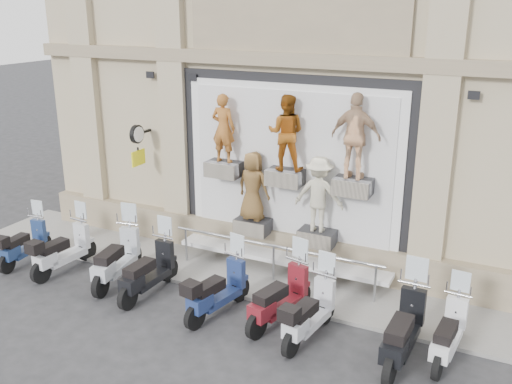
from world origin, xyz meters
TOP-DOWN VIEW (x-y plane):
  - ground at (0.00, 0.00)m, footprint 90.00×90.00m
  - sidewalk at (0.00, 2.10)m, footprint 16.00×2.20m
  - building at (0.00, 7.00)m, footprint 14.00×8.60m
  - shop_vitrine at (0.13, 2.75)m, footprint 5.60×0.83m
  - guard_rail at (0.00, 2.00)m, footprint 5.06×0.10m
  - clock_sign_bracket at (-3.90, 2.47)m, footprint 0.10×0.80m
  - scooter_a at (-5.84, 0.35)m, footprint 0.67×1.77m
  - scooter_b at (-4.65, 0.41)m, footprint 0.70×1.94m
  - scooter_c at (-3.17, 0.51)m, footprint 0.92×2.11m
  - scooter_d at (-2.18, 0.33)m, footprint 0.64×1.98m
  - scooter_e at (-0.43, 0.26)m, footprint 0.91×1.97m
  - scooter_f at (0.81, 0.50)m, footprint 1.03×2.05m
  - scooter_g at (1.53, 0.23)m, footprint 0.80×1.95m
  - scooter_h at (3.24, 0.28)m, footprint 0.69×2.13m
  - scooter_i at (3.94, 0.68)m, footprint 0.67×1.84m

SIDE VIEW (x-z plane):
  - ground at x=0.00m, z-range 0.00..0.00m
  - sidewalk at x=0.00m, z-range 0.00..0.08m
  - guard_rail at x=0.00m, z-range 0.00..0.93m
  - scooter_a at x=-5.84m, z-range 0.00..1.41m
  - scooter_i at x=3.94m, z-range 0.00..1.46m
  - scooter_g at x=1.53m, z-range 0.00..1.54m
  - scooter_e at x=-0.43m, z-range 0.00..1.54m
  - scooter_b at x=-4.65m, z-range 0.00..1.54m
  - scooter_d at x=-2.18m, z-range 0.00..1.59m
  - scooter_f at x=0.81m, z-range 0.00..1.60m
  - scooter_c at x=-3.17m, z-range 0.00..1.66m
  - scooter_h at x=3.24m, z-range 0.00..1.72m
  - shop_vitrine at x=0.13m, z-range 0.26..4.56m
  - clock_sign_bracket at x=-3.90m, z-range 2.29..3.31m
  - building at x=0.00m, z-range 0.00..12.00m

